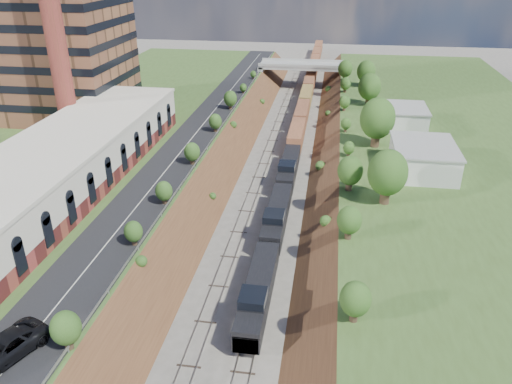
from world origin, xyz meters
name	(u,v)px	position (x,y,z in m)	size (l,w,h in m)	color
platform_left	(101,148)	(-33.00, 60.00, 2.50)	(44.00, 180.00, 5.00)	#3B5322
platform_right	(471,169)	(33.00, 60.00, 2.50)	(44.00, 180.00, 5.00)	#3B5322
embankment_left	(216,167)	(-11.00, 60.00, 0.00)	(7.07, 180.00, 7.07)	brown
embankment_right	(338,175)	(11.00, 60.00, 0.00)	(7.07, 180.00, 7.07)	brown
rail_left_track	(261,170)	(-2.60, 60.00, 0.09)	(1.58, 180.00, 0.18)	gray
rail_right_track	(290,172)	(2.60, 60.00, 0.09)	(1.58, 180.00, 0.18)	gray
road	(191,140)	(-15.50, 60.00, 5.05)	(8.00, 180.00, 0.10)	black
guardrail	(212,139)	(-11.40, 59.80, 5.55)	(0.10, 171.00, 0.70)	#99999E
commercial_building	(61,165)	(-28.00, 38.00, 8.51)	(14.30, 62.30, 7.00)	maroon
smokestack	(53,24)	(-36.00, 56.00, 25.00)	(3.20, 3.20, 40.00)	maroon
overpass	(302,71)	(0.00, 122.00, 4.92)	(24.50, 8.30, 7.40)	gray
white_building_near	(423,159)	(23.50, 52.00, 7.00)	(9.00, 12.00, 4.00)	silver
white_building_far	(404,117)	(23.00, 74.00, 6.80)	(8.00, 10.00, 3.60)	silver
tree_right_large	(388,173)	(17.00, 40.00, 9.38)	(5.25, 5.25, 7.61)	#473323
tree_left_crest	(121,252)	(-11.80, 20.00, 7.04)	(2.45, 2.45, 3.55)	#473323
freight_train	(306,98)	(2.60, 102.02, 2.44)	(2.74, 169.78, 4.55)	black
suv	(4,348)	(-16.19, 5.97, 6.10)	(3.31, 7.17, 1.99)	black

